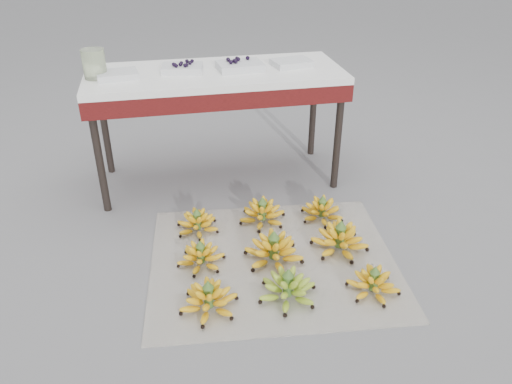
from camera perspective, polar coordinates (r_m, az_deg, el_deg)
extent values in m
plane|color=slate|center=(2.63, 1.80, -7.49)|extent=(60.00, 60.00, 0.00)
cube|color=white|center=(2.61, 1.94, -7.82)|extent=(1.34, 1.16, 0.01)
ellipsoid|color=yellow|center=(2.31, -5.39, -12.42)|extent=(0.27, 0.27, 0.08)
ellipsoid|color=yellow|center=(2.29, -5.43, -11.77)|extent=(0.19, 0.19, 0.06)
ellipsoid|color=yellow|center=(2.27, -5.47, -11.15)|extent=(0.12, 0.12, 0.05)
cylinder|color=#436827|center=(2.29, -5.43, -11.77)|extent=(0.04, 0.04, 0.11)
cone|color=#436827|center=(2.24, -5.52, -10.44)|extent=(0.05, 0.05, 0.04)
ellipsoid|color=#88B428|center=(2.36, 3.63, -11.20)|extent=(0.34, 0.34, 0.08)
ellipsoid|color=#88B428|center=(2.34, 3.66, -10.53)|extent=(0.24, 0.24, 0.06)
ellipsoid|color=#88B428|center=(2.32, 3.68, -9.89)|extent=(0.16, 0.16, 0.05)
cylinder|color=#436827|center=(2.34, 3.66, -10.53)|extent=(0.05, 0.05, 0.11)
cone|color=#436827|center=(2.29, 3.71, -9.15)|extent=(0.05, 0.05, 0.04)
ellipsoid|color=yellow|center=(2.45, 13.22, -10.38)|extent=(0.30, 0.30, 0.07)
ellipsoid|color=yellow|center=(2.43, 13.31, -9.80)|extent=(0.21, 0.21, 0.06)
ellipsoid|color=yellow|center=(2.41, 13.40, -9.25)|extent=(0.14, 0.14, 0.05)
cylinder|color=#436827|center=(2.43, 13.31, -9.80)|extent=(0.04, 0.04, 0.10)
cone|color=#436827|center=(2.39, 13.49, -8.62)|extent=(0.05, 0.05, 0.04)
ellipsoid|color=yellow|center=(2.57, -6.28, -7.58)|extent=(0.27, 0.27, 0.07)
ellipsoid|color=yellow|center=(2.55, -6.32, -7.02)|extent=(0.19, 0.19, 0.05)
ellipsoid|color=yellow|center=(2.53, -6.36, -6.48)|extent=(0.12, 0.12, 0.04)
cylinder|color=#436827|center=(2.55, -6.32, -7.02)|extent=(0.04, 0.04, 0.10)
cone|color=#436827|center=(2.51, -6.40, -5.88)|extent=(0.05, 0.05, 0.04)
ellipsoid|color=yellow|center=(2.57, 2.02, -7.03)|extent=(0.40, 0.40, 0.09)
ellipsoid|color=yellow|center=(2.55, 2.04, -6.32)|extent=(0.28, 0.28, 0.07)
ellipsoid|color=yellow|center=(2.53, 2.05, -5.64)|extent=(0.18, 0.18, 0.06)
cylinder|color=#436827|center=(2.55, 2.04, -6.32)|extent=(0.05, 0.05, 0.12)
cone|color=#436827|center=(2.50, 2.07, -4.87)|extent=(0.06, 0.06, 0.05)
ellipsoid|color=yellow|center=(2.69, 9.51, -5.69)|extent=(0.33, 0.33, 0.09)
ellipsoid|color=yellow|center=(2.67, 9.58, -5.02)|extent=(0.23, 0.23, 0.07)
ellipsoid|color=yellow|center=(2.65, 9.64, -4.37)|extent=(0.15, 0.15, 0.06)
cylinder|color=#436827|center=(2.67, 9.58, -5.02)|extent=(0.05, 0.05, 0.12)
cone|color=#436827|center=(2.62, 9.72, -3.63)|extent=(0.06, 0.06, 0.04)
ellipsoid|color=yellow|center=(2.82, -6.69, -3.81)|extent=(0.29, 0.29, 0.07)
ellipsoid|color=yellow|center=(2.80, -6.73, -3.27)|extent=(0.21, 0.21, 0.05)
ellipsoid|color=yellow|center=(2.78, -6.76, -2.76)|extent=(0.13, 0.13, 0.04)
cylinder|color=#436827|center=(2.80, -6.73, -3.27)|extent=(0.04, 0.04, 0.10)
cone|color=#436827|center=(2.77, -6.80, -2.19)|extent=(0.05, 0.05, 0.04)
ellipsoid|color=yellow|center=(2.88, 0.74, -2.72)|extent=(0.31, 0.31, 0.08)
ellipsoid|color=yellow|center=(2.86, 0.74, -2.13)|extent=(0.22, 0.22, 0.06)
ellipsoid|color=yellow|center=(2.84, 0.75, -1.57)|extent=(0.14, 0.14, 0.05)
cylinder|color=#436827|center=(2.86, 0.74, -2.13)|extent=(0.04, 0.04, 0.11)
cone|color=#436827|center=(2.82, 0.75, -0.93)|extent=(0.05, 0.05, 0.04)
ellipsoid|color=yellow|center=(2.93, 7.53, -2.36)|extent=(0.26, 0.26, 0.07)
ellipsoid|color=yellow|center=(2.92, 7.57, -1.83)|extent=(0.19, 0.19, 0.06)
ellipsoid|color=yellow|center=(2.90, 7.61, -1.31)|extent=(0.12, 0.12, 0.05)
cylinder|color=#436827|center=(2.92, 7.57, -1.83)|extent=(0.04, 0.04, 0.10)
cone|color=#436827|center=(2.88, 7.66, -0.73)|extent=(0.05, 0.05, 0.04)
cylinder|color=black|center=(2.99, -17.50, 3.74)|extent=(0.05, 0.05, 0.70)
cylinder|color=black|center=(3.15, 9.33, 6.17)|extent=(0.05, 0.05, 0.70)
cylinder|color=black|center=(3.45, -16.95, 7.41)|extent=(0.05, 0.05, 0.70)
cylinder|color=black|center=(3.60, 6.56, 9.43)|extent=(0.05, 0.05, 0.70)
cube|color=#5E1111|center=(3.11, -4.62, 12.03)|extent=(1.54, 0.61, 0.10)
cube|color=white|center=(3.09, -4.68, 13.29)|extent=(1.54, 0.61, 0.04)
cube|color=silver|center=(3.04, -15.58, 12.78)|extent=(0.25, 0.19, 0.04)
cube|color=silver|center=(3.09, -8.42, 13.81)|extent=(0.26, 0.20, 0.04)
sphere|color=black|center=(3.05, -9.25, 14.14)|extent=(0.02, 0.02, 0.02)
sphere|color=black|center=(3.03, -9.12, 14.06)|extent=(0.02, 0.02, 0.02)
sphere|color=black|center=(3.06, -8.64, 14.22)|extent=(0.02, 0.02, 0.02)
sphere|color=black|center=(3.06, -9.40, 14.20)|extent=(0.02, 0.02, 0.02)
sphere|color=black|center=(3.12, -7.32, 14.63)|extent=(0.02, 0.02, 0.02)
sphere|color=black|center=(3.08, -7.55, 14.43)|extent=(0.02, 0.02, 0.02)
sphere|color=black|center=(3.03, -8.12, 14.14)|extent=(0.02, 0.02, 0.02)
sphere|color=black|center=(3.12, -7.90, 14.61)|extent=(0.02, 0.02, 0.02)
sphere|color=black|center=(3.08, -8.53, 14.37)|extent=(0.02, 0.02, 0.02)
sphere|color=black|center=(3.04, -7.93, 14.20)|extent=(0.02, 0.02, 0.02)
cube|color=silver|center=(3.10, -1.86, 14.20)|extent=(0.28, 0.21, 0.04)
sphere|color=black|center=(3.14, -0.96, 15.07)|extent=(0.03, 0.03, 0.03)
sphere|color=black|center=(3.11, -2.05, 14.93)|extent=(0.03, 0.03, 0.03)
sphere|color=black|center=(3.08, -2.49, 14.75)|extent=(0.03, 0.03, 0.03)
sphere|color=black|center=(3.05, -2.90, 14.61)|extent=(0.03, 0.03, 0.03)
sphere|color=black|center=(3.06, -2.33, 14.68)|extent=(0.03, 0.03, 0.03)
sphere|color=black|center=(3.11, -3.21, 14.89)|extent=(0.03, 0.03, 0.03)
sphere|color=black|center=(3.13, -2.19, 15.00)|extent=(0.03, 0.03, 0.03)
cube|color=silver|center=(3.18, 4.10, 14.51)|extent=(0.26, 0.21, 0.04)
cylinder|color=beige|center=(3.06, -18.01, 13.76)|extent=(0.17, 0.17, 0.16)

